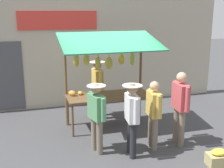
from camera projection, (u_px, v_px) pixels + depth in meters
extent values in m
plane|color=#424244|center=(109.00, 126.00, 8.01)|extent=(40.00, 40.00, 0.00)
cube|color=#B2A893|center=(90.00, 53.00, 9.63)|extent=(9.00, 0.25, 3.40)
cube|color=red|center=(58.00, 20.00, 8.95)|extent=(2.40, 0.06, 0.56)
cube|color=brown|center=(109.00, 96.00, 7.79)|extent=(2.20, 0.90, 0.05)
cylinder|color=brown|center=(73.00, 121.00, 7.25)|extent=(0.06, 0.06, 0.83)
cylinder|color=brown|center=(150.00, 112.00, 7.84)|extent=(0.06, 0.06, 0.83)
cylinder|color=brown|center=(68.00, 111.00, 7.97)|extent=(0.06, 0.06, 0.83)
cylinder|color=brown|center=(139.00, 104.00, 8.56)|extent=(0.06, 0.06, 0.83)
cylinder|color=brown|center=(66.00, 83.00, 7.79)|extent=(0.07, 0.07, 2.35)
cylinder|color=brown|center=(140.00, 78.00, 8.39)|extent=(0.07, 0.07, 2.35)
cylinder|color=brown|center=(104.00, 45.00, 7.85)|extent=(2.12, 0.06, 0.06)
cube|color=#23724C|center=(110.00, 41.00, 7.30)|extent=(2.50, 1.46, 0.39)
cylinder|color=brown|center=(133.00, 48.00, 8.05)|extent=(0.01, 0.01, 0.23)
ellipsoid|color=#B2CC4C|center=(132.00, 59.00, 8.12)|extent=(0.15, 0.19, 0.36)
cylinder|color=brown|center=(121.00, 50.00, 7.97)|extent=(0.01, 0.01, 0.26)
ellipsoid|color=yellow|center=(121.00, 59.00, 8.04)|extent=(0.24, 0.23, 0.27)
cylinder|color=brown|center=(109.00, 51.00, 7.92)|extent=(0.01, 0.01, 0.31)
ellipsoid|color=gold|center=(109.00, 63.00, 8.00)|extent=(0.26, 0.23, 0.34)
cylinder|color=brown|center=(98.00, 51.00, 7.84)|extent=(0.01, 0.01, 0.28)
ellipsoid|color=gold|center=(98.00, 62.00, 7.92)|extent=(0.21, 0.23, 0.35)
cylinder|color=brown|center=(86.00, 50.00, 7.71)|extent=(0.01, 0.01, 0.21)
ellipsoid|color=gold|center=(86.00, 60.00, 7.77)|extent=(0.22, 0.24, 0.31)
cylinder|color=brown|center=(76.00, 50.00, 7.64)|extent=(0.01, 0.01, 0.21)
ellipsoid|color=gold|center=(76.00, 61.00, 7.70)|extent=(0.23, 0.22, 0.34)
ellipsoid|color=orange|center=(72.00, 93.00, 7.69)|extent=(0.25, 0.26, 0.14)
ellipsoid|color=gold|center=(80.00, 93.00, 7.79)|extent=(0.15, 0.20, 0.10)
sphere|color=#729E4C|center=(129.00, 91.00, 7.78)|extent=(0.20, 0.20, 0.20)
cylinder|color=#232328|center=(97.00, 102.00, 8.69)|extent=(0.14, 0.14, 0.83)
cylinder|color=#232328|center=(99.00, 105.00, 8.44)|extent=(0.14, 0.14, 0.83)
cube|color=gold|center=(97.00, 80.00, 8.39)|extent=(0.23, 0.51, 0.59)
cylinder|color=gold|center=(95.00, 77.00, 8.67)|extent=(0.09, 0.09, 0.54)
cylinder|color=gold|center=(100.00, 81.00, 8.10)|extent=(0.09, 0.09, 0.54)
sphere|color=#8C664C|center=(97.00, 64.00, 8.28)|extent=(0.23, 0.23, 0.23)
cylinder|color=beige|center=(97.00, 62.00, 8.27)|extent=(0.44, 0.44, 0.02)
cylinder|color=#232328|center=(133.00, 141.00, 6.19)|extent=(0.14, 0.14, 0.79)
cylinder|color=#232328|center=(130.00, 136.00, 6.44)|extent=(0.14, 0.14, 0.79)
cube|color=silver|center=(132.00, 108.00, 6.15)|extent=(0.28, 0.50, 0.56)
cylinder|color=silver|center=(136.00, 112.00, 5.86)|extent=(0.09, 0.09, 0.52)
cylinder|color=silver|center=(129.00, 103.00, 6.43)|extent=(0.09, 0.09, 0.52)
sphere|color=#8C664C|center=(132.00, 89.00, 6.05)|extent=(0.22, 0.22, 0.22)
cylinder|color=beige|center=(133.00, 86.00, 6.03)|extent=(0.41, 0.41, 0.02)
cylinder|color=#726656|center=(155.00, 134.00, 6.56)|extent=(0.14, 0.14, 0.77)
cylinder|color=#726656|center=(151.00, 129.00, 6.80)|extent=(0.14, 0.14, 0.77)
cube|color=gold|center=(154.00, 104.00, 6.52)|extent=(0.27, 0.49, 0.55)
cylinder|color=gold|center=(158.00, 107.00, 6.23)|extent=(0.09, 0.09, 0.50)
cylinder|color=gold|center=(150.00, 99.00, 6.79)|extent=(0.09, 0.09, 0.50)
sphere|color=tan|center=(154.00, 86.00, 6.42)|extent=(0.21, 0.21, 0.21)
cylinder|color=#726656|center=(100.00, 138.00, 6.37)|extent=(0.14, 0.14, 0.77)
cylinder|color=#726656|center=(94.00, 134.00, 6.58)|extent=(0.14, 0.14, 0.77)
cube|color=#518C5B|center=(96.00, 107.00, 6.31)|extent=(0.32, 0.50, 0.55)
cylinder|color=#518C5B|center=(103.00, 110.00, 6.06)|extent=(0.09, 0.09, 0.50)
cylinder|color=#518C5B|center=(90.00, 103.00, 6.55)|extent=(0.09, 0.09, 0.50)
sphere|color=#A87A5B|center=(96.00, 89.00, 6.21)|extent=(0.21, 0.21, 0.21)
cylinder|color=beige|center=(96.00, 86.00, 6.19)|extent=(0.40, 0.40, 0.02)
cylinder|color=#726656|center=(182.00, 129.00, 6.74)|extent=(0.14, 0.14, 0.85)
cylinder|color=#726656|center=(176.00, 124.00, 7.00)|extent=(0.14, 0.14, 0.85)
cube|color=#BF4C51|center=(181.00, 97.00, 6.69)|extent=(0.26, 0.53, 0.60)
cylinder|color=#BF4C51|center=(187.00, 100.00, 6.39)|extent=(0.09, 0.09, 0.55)
cylinder|color=#BF4C51|center=(175.00, 92.00, 6.98)|extent=(0.09, 0.09, 0.55)
sphere|color=tan|center=(182.00, 77.00, 6.58)|extent=(0.23, 0.23, 0.23)
cube|color=tan|center=(218.00, 160.00, 5.97)|extent=(0.50, 0.39, 0.24)
ellipsoid|color=yellow|center=(219.00, 152.00, 5.93)|extent=(0.35, 0.25, 0.12)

